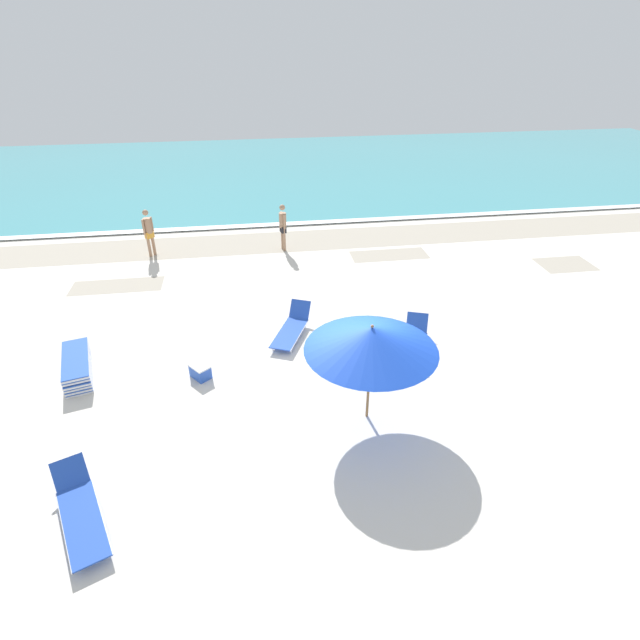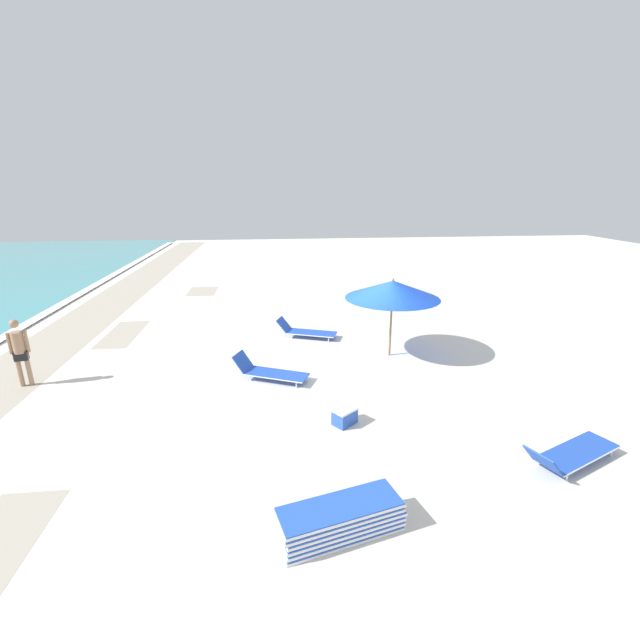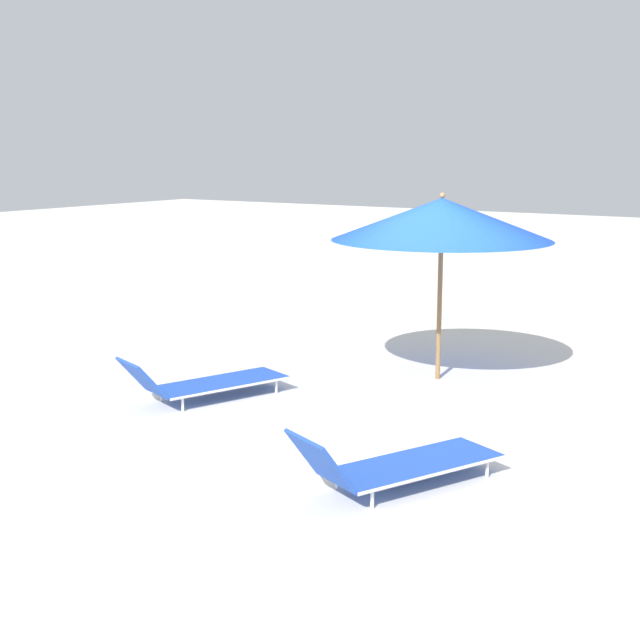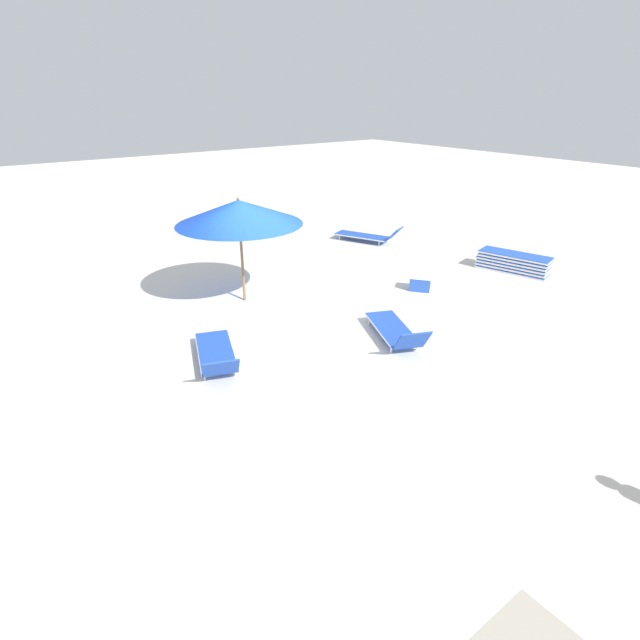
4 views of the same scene
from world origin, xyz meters
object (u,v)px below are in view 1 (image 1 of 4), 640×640
Objects in this scene: lounger_stack at (77,366)px; sun_lounger_beside_umbrella at (292,328)px; beachgoer_wading_adult at (283,225)px; sun_lounger_near_water_left at (80,511)px; beach_umbrella at (371,339)px; sun_lounger_under_umbrella at (415,342)px; cooler_box at (200,371)px; beachgoer_shoreline_child at (148,230)px.

lounger_stack is 5.49m from sun_lounger_beside_umbrella.
sun_lounger_near_water_left is at bearing 144.63° from beachgoer_wading_adult.
sun_lounger_under_umbrella is at bearing 51.96° from beach_umbrella.
sun_lounger_under_umbrella is (8.56, -0.15, -0.03)m from lounger_stack.
lounger_stack is 3.04m from cooler_box.
beachgoer_wading_adult is at bearing -48.26° from beachgoer_shoreline_child.
sun_lounger_under_umbrella is 7.94m from beachgoer_wading_adult.
cooler_box is at bearing -25.22° from lounger_stack.
cooler_box is (-5.57, -0.41, -0.03)m from sun_lounger_under_umbrella.
beachgoer_shoreline_child reaches higher than cooler_box.
lounger_stack is 1.12× the size of beachgoer_shoreline_child.
cooler_box is (-2.71, -7.78, -0.81)m from beachgoer_wading_adult.
sun_lounger_near_water_left is (-7.40, -4.28, -0.00)m from sun_lounger_under_umbrella.
beach_umbrella reaches higher than sun_lounger_beside_umbrella.
beachgoer_wading_adult is at bearing 131.48° from sun_lounger_under_umbrella.
beachgoer_shoreline_child reaches higher than sun_lounger_near_water_left.
sun_lounger_near_water_left is 3.65× the size of cooler_box.
lounger_stack is at bearing -142.69° from beachgoer_shoreline_child.
sun_lounger_under_umbrella is at bearing 6.85° from sun_lounger_near_water_left.
sun_lounger_near_water_left is at bearing -129.69° from sun_lounger_under_umbrella.
sun_lounger_beside_umbrella is at bearing 29.15° from sun_lounger_near_water_left.
beach_umbrella reaches higher than cooler_box.
beachgoer_wading_adult is (-2.86, 7.37, 0.78)m from sun_lounger_under_umbrella.
lounger_stack is 0.95× the size of sun_lounger_under_umbrella.
beachgoer_wading_adult is (4.54, 11.65, 0.78)m from sun_lounger_near_water_left.
sun_lounger_near_water_left is at bearing -161.11° from beach_umbrella.
sun_lounger_near_water_left is 11.83m from beachgoer_shoreline_child.
cooler_box is at bearing 151.86° from beach_umbrella.
sun_lounger_near_water_left is at bearing -90.00° from lounger_stack.
sun_lounger_near_water_left is 4.28m from cooler_box.
sun_lounger_beside_umbrella reaches higher than sun_lounger_near_water_left.
beachgoer_wading_adult is at bearing 122.92° from cooler_box.
beach_umbrella is 4.59m from cooler_box.
cooler_box is at bearing -122.24° from sun_lounger_beside_umbrella.
beach_umbrella reaches higher than sun_lounger_under_umbrella.
cooler_box is at bearing 146.69° from beachgoer_wading_adult.
lounger_stack is at bearing 81.47° from sun_lounger_near_water_left.
beachgoer_shoreline_child reaches higher than sun_lounger_beside_umbrella.
sun_lounger_beside_umbrella is at bearing 179.43° from sun_lounger_under_umbrella.
sun_lounger_under_umbrella is at bearing -90.63° from beachgoer_shoreline_child.
lounger_stack is at bearing -160.73° from sun_lounger_under_umbrella.
beachgoer_shoreline_child is (-7.77, 7.51, 0.78)m from sun_lounger_under_umbrella.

